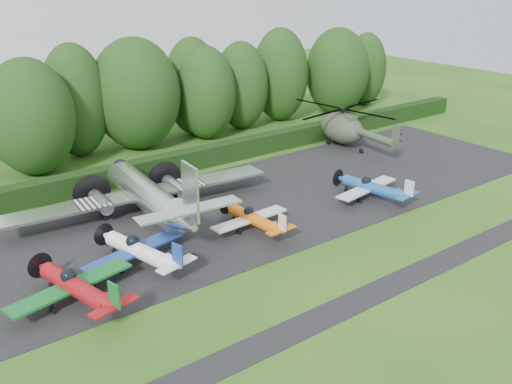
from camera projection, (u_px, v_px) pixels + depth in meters
ground at (289, 265)px, 38.94m from camera, size 160.00×160.00×0.00m
apron at (211, 216)px, 46.39m from camera, size 70.00×18.00×0.01m
taxiway_verge at (353, 303)px, 34.47m from camera, size 70.00×2.00×0.00m
hedgerow at (149, 179)px, 54.58m from camera, size 90.00×1.60×2.00m
transport_plane at (148, 195)px, 45.45m from camera, size 22.32×17.12×7.15m
light_plane_red at (76, 287)px, 33.85m from camera, size 7.98×8.39×3.07m
light_plane_white at (139, 250)px, 38.21m from camera, size 7.76×8.16×2.98m
light_plane_orange at (253, 219)px, 43.42m from camera, size 6.65×7.00×2.56m
light_plane_blue at (372, 187)px, 49.23m from camera, size 7.23×7.60×2.78m
helicopter at (342, 125)px, 63.78m from camera, size 13.45×15.75×4.33m
sign_board at (350, 130)px, 66.63m from camera, size 2.89×0.11×1.63m
tree_1 at (241, 86)px, 69.54m from camera, size 6.62×6.62×10.68m
tree_2 at (206, 93)px, 65.34m from camera, size 6.89×6.89×10.75m
tree_3 at (280, 75)px, 73.06m from camera, size 7.20×7.20×11.87m
tree_4 at (30, 117)px, 53.91m from camera, size 8.31×8.31×11.27m
tree_5 at (75, 101)px, 59.00m from camera, size 6.83×6.83×11.91m
tree_7 at (366, 69)px, 81.60m from camera, size 5.81×5.81×10.29m
tree_8 at (136, 94)px, 61.62m from camera, size 9.66×9.66×12.14m
tree_10 at (337, 71)px, 76.43m from camera, size 8.42×8.42×11.53m
tree_12 at (193, 87)px, 66.94m from camera, size 6.67×6.67×11.49m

